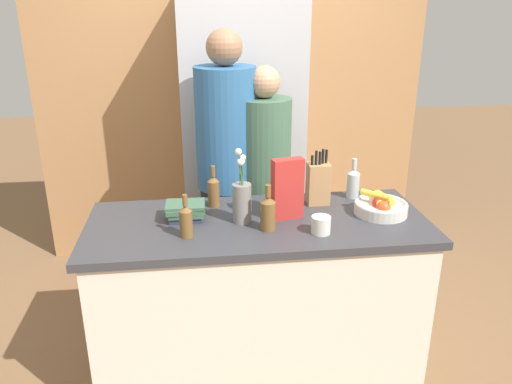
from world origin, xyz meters
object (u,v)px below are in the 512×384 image
coffee_mug (321,225)px  bottle_wine (186,220)px  cereal_box (287,189)px  bottle_oil (214,190)px  person_at_sink (227,163)px  bottle_water (268,212)px  knife_block (318,183)px  book_stack (185,211)px  flower_vase (242,199)px  fruit_bowl (381,206)px  person_in_blue (264,181)px  bottle_vinegar (353,182)px  refrigerator (241,140)px

coffee_mug → bottle_wine: (-0.62, 0.04, 0.04)m
cereal_box → bottle_oil: size_ratio=1.37×
bottle_oil → person_at_sink: size_ratio=0.13×
bottle_wine → coffee_mug: bearing=-3.3°
bottle_water → knife_block: bearing=43.6°
book_stack → person_at_sink: size_ratio=0.11×
bottle_water → flower_vase: bearing=137.6°
fruit_bowl → person_in_blue: 0.79m
book_stack → bottle_wine: bearing=-88.3°
bottle_vinegar → person_in_blue: (-0.45, 0.34, -0.09)m
flower_vase → person_at_sink: (-0.03, 0.63, -0.01)m
knife_block → flower_vase: (-0.43, -0.20, 0.00)m
bottle_oil → bottle_vinegar: bearing=2.6°
fruit_bowl → bottle_oil: size_ratio=1.20×
fruit_bowl → bottle_oil: bottle_oil is taller
flower_vase → fruit_bowl: bearing=1.0°
cereal_box → book_stack: 0.52m
flower_vase → person_in_blue: size_ratio=0.24×
bottle_water → refrigerator: bearing=90.0°
knife_block → bottle_oil: knife_block is taller
refrigerator → flower_vase: bearing=-95.4°
book_stack → person_at_sink: (0.25, 0.57, 0.06)m
knife_block → coffee_mug: 0.38m
knife_block → book_stack: knife_block is taller
cereal_box → bottle_water: (-0.12, -0.13, -0.07)m
knife_block → bottle_oil: (-0.56, 0.03, -0.03)m
fruit_bowl → person_in_blue: size_ratio=0.17×
person_in_blue → person_at_sink: bearing=167.9°
knife_block → person_in_blue: 0.48m
knife_block → bottle_vinegar: knife_block is taller
bottle_wine → bottle_vinegar: bearing=23.2°
coffee_mug → bottle_water: bottle_water is taller
knife_block → coffee_mug: knife_block is taller
bottle_vinegar → refrigerator: bearing=119.5°
bottle_vinegar → bottle_wine: size_ratio=1.08×
refrigerator → coffee_mug: size_ratio=16.59×
bottle_wine → refrigerator: bearing=73.9°
flower_vase → bottle_oil: flower_vase is taller
knife_block → bottle_oil: bearing=177.4°
bottle_wine → book_stack: bearing=91.7°
cereal_box → person_at_sink: size_ratio=0.17×
book_stack → person_in_blue: bearing=48.7°
bottle_oil → cereal_box: bearing=-29.0°
book_stack → cereal_box: bearing=-4.6°
knife_block → cereal_box: cereal_box is taller
bottle_wine → person_at_sink: size_ratio=0.12×
bottle_oil → bottle_water: bottle_water is taller
refrigerator → person_in_blue: (0.08, -0.59, -0.11)m
knife_block → bottle_oil: 0.56m
fruit_bowl → knife_block: 0.35m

